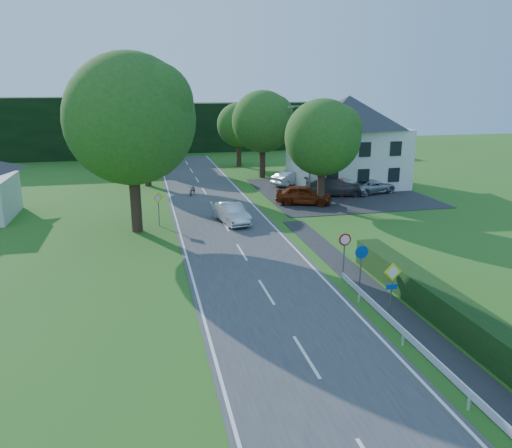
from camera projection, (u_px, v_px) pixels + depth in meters
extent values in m
cube|color=#3D3C3F|center=(236.00, 242.00, 31.24)|extent=(7.00, 80.00, 0.04)
cube|color=#242326|center=(500.00, 404.00, 15.38)|extent=(1.50, 44.00, 0.04)
cube|color=#242326|center=(338.00, 192.00, 46.01)|extent=(14.00, 16.00, 0.04)
cube|color=white|center=(183.00, 246.00, 30.54)|extent=(0.12, 80.00, 0.01)
cube|color=white|center=(285.00, 239.00, 31.92)|extent=(0.12, 80.00, 0.01)
cube|color=black|center=(232.00, 127.00, 75.22)|extent=(30.00, 5.00, 7.00)
cube|color=silver|center=(347.00, 157.00, 48.51)|extent=(10.00, 8.00, 5.60)
pyramid|color=#29282E|center=(349.00, 112.00, 47.35)|extent=(10.60, 8.40, 3.00)
cylinder|color=slate|center=(310.00, 154.00, 41.31)|extent=(0.16, 0.16, 8.00)
cylinder|color=slate|center=(302.00, 106.00, 40.09)|extent=(1.70, 0.10, 0.10)
cube|color=slate|center=(291.00, 107.00, 39.92)|extent=(0.50, 0.18, 0.12)
cylinder|color=slate|center=(391.00, 294.00, 20.56)|extent=(0.07, 0.07, 2.40)
cube|color=#FFED0D|center=(393.00, 272.00, 20.27)|extent=(0.78, 0.04, 0.78)
cube|color=white|center=(393.00, 272.00, 20.27)|extent=(0.57, 0.05, 0.57)
cube|color=#0B43A8|center=(392.00, 287.00, 20.44)|extent=(0.50, 0.04, 0.22)
cylinder|color=slate|center=(360.00, 271.00, 23.41)|extent=(0.07, 0.07, 2.20)
cylinder|color=#0B43A8|center=(362.00, 252.00, 23.13)|extent=(0.64, 0.04, 0.64)
cylinder|color=slate|center=(344.00, 257.00, 25.29)|extent=(0.07, 0.07, 2.20)
cylinder|color=red|center=(345.00, 240.00, 25.01)|extent=(0.64, 0.04, 0.64)
cylinder|color=white|center=(345.00, 240.00, 24.99)|extent=(0.48, 0.04, 0.48)
cylinder|color=slate|center=(159.00, 211.00, 34.69)|extent=(0.07, 0.07, 2.20)
cube|color=#FFED0D|center=(158.00, 197.00, 34.40)|extent=(0.78, 0.04, 0.78)
cube|color=white|center=(158.00, 197.00, 34.40)|extent=(0.57, 0.05, 0.57)
imported|color=silver|center=(231.00, 213.00, 35.48)|extent=(2.32, 4.56, 1.43)
imported|color=black|center=(192.00, 190.00, 44.62)|extent=(1.11, 1.76, 0.87)
imported|color=maroon|center=(304.00, 195.00, 41.03)|extent=(4.96, 3.39, 1.57)
imported|color=#BDBCC2|center=(291.00, 178.00, 48.87)|extent=(4.39, 3.36, 1.39)
imported|color=#48474C|center=(335.00, 187.00, 44.37)|extent=(5.73, 3.21, 1.57)
imported|color=#B5B3BB|center=(373.00, 186.00, 45.31)|extent=(4.88, 3.22, 1.25)
imported|color=red|center=(343.00, 189.00, 42.24)|extent=(2.50, 2.53, 1.99)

